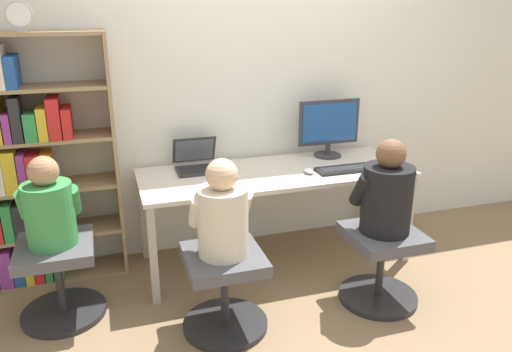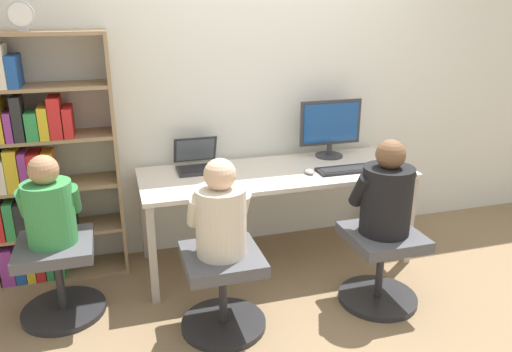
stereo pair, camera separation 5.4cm
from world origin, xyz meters
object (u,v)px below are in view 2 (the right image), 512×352
(desktop_monitor, at_px, (330,128))
(laptop, at_px, (198,163))
(keyboard, at_px, (347,169))
(bookshelf, at_px, (34,170))
(person_near_shelf, at_px, (49,206))
(person_at_monitor, at_px, (387,194))
(office_chair_left, at_px, (381,262))
(person_at_laptop, at_px, (221,214))
(office_chair_side, at_px, (59,273))
(desk_clock, at_px, (21,15))
(office_chair_right, at_px, (223,286))

(desktop_monitor, xyz_separation_m, laptop, (-1.04, -0.01, -0.18))
(keyboard, distance_m, bookshelf, 2.13)
(person_near_shelf, bearing_deg, bookshelf, 103.99)
(person_at_monitor, relative_size, person_near_shelf, 1.10)
(keyboard, distance_m, person_near_shelf, 1.98)
(desktop_monitor, bearing_deg, office_chair_left, -92.62)
(laptop, relative_size, keyboard, 0.73)
(person_at_laptop, bearing_deg, person_near_shelf, 155.70)
(person_at_monitor, bearing_deg, person_at_laptop, 179.26)
(person_at_monitor, height_order, office_chair_side, person_at_monitor)
(office_chair_left, distance_m, person_at_laptop, 1.13)
(person_at_laptop, height_order, desk_clock, desk_clock)
(office_chair_left, distance_m, person_at_monitor, 0.46)
(bookshelf, distance_m, person_near_shelf, 0.52)
(person_near_shelf, bearing_deg, person_at_monitor, -12.47)
(keyboard, height_order, person_near_shelf, person_near_shelf)
(person_at_laptop, bearing_deg, person_at_monitor, -0.74)
(office_chair_left, xyz_separation_m, desk_clock, (-2.02, 0.86, 1.49))
(person_at_monitor, bearing_deg, bookshelf, 155.97)
(desk_clock, xyz_separation_m, person_near_shelf, (0.06, -0.43, -1.05))
(person_at_monitor, height_order, desk_clock, desk_clock)
(desktop_monitor, xyz_separation_m, bookshelf, (-2.13, -0.00, -0.14))
(person_at_laptop, bearing_deg, bookshelf, 139.02)
(laptop, bearing_deg, person_at_laptop, -92.31)
(laptop, height_order, bookshelf, bookshelf)
(laptop, bearing_deg, desk_clock, -176.78)
(office_chair_right, height_order, person_at_monitor, person_at_monitor)
(person_at_laptop, height_order, office_chair_side, person_at_laptop)
(office_chair_right, relative_size, person_near_shelf, 0.94)
(laptop, bearing_deg, person_near_shelf, -153.43)
(person_at_laptop, xyz_separation_m, office_chair_side, (-0.93, 0.42, -0.45))
(bookshelf, bearing_deg, person_at_monitor, -24.03)
(desk_clock, bearing_deg, laptop, 3.22)
(office_chair_left, relative_size, office_chair_side, 1.00)
(keyboard, bearing_deg, office_chair_side, -175.95)
(keyboard, distance_m, office_chair_side, 2.03)
(person_at_laptop, distance_m, desk_clock, 1.66)
(keyboard, bearing_deg, person_near_shelf, -176.06)
(keyboard, xyz_separation_m, office_chair_side, (-1.98, -0.14, -0.44))
(office_chair_left, height_order, office_chair_right, same)
(desktop_monitor, relative_size, office_chair_side, 0.97)
(person_at_monitor, xyz_separation_m, bookshelf, (-2.08, 0.93, 0.05))
(laptop, distance_m, office_chair_side, 1.18)
(person_at_laptop, bearing_deg, keyboard, 28.03)
(keyboard, bearing_deg, person_at_laptop, -151.97)
(office_chair_right, bearing_deg, keyboard, 28.20)
(office_chair_left, height_order, office_chair_side, same)
(person_at_monitor, xyz_separation_m, office_chair_side, (-1.96, 0.43, -0.46))
(person_near_shelf, bearing_deg, desktop_monitor, 13.98)
(person_at_laptop, height_order, bookshelf, bookshelf)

